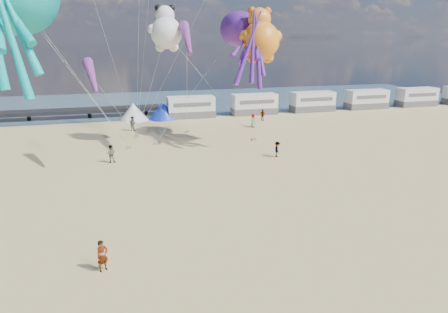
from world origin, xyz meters
TOP-DOWN VIEW (x-y plane):
  - ground at (0.00, 0.00)m, footprint 120.00×120.00m
  - water at (0.00, 55.00)m, footprint 120.00×120.00m
  - motorhome_0 at (6.00, 40.00)m, footprint 6.60×2.50m
  - motorhome_1 at (15.50, 40.00)m, footprint 6.60×2.50m
  - motorhome_2 at (25.00, 40.00)m, footprint 6.60×2.50m
  - motorhome_3 at (34.50, 40.00)m, footprint 6.60×2.50m
  - motorhome_4 at (44.00, 40.00)m, footprint 6.60×2.50m
  - tent_white at (-2.00, 40.00)m, footprint 4.00×4.00m
  - tent_blue at (2.00, 40.00)m, footprint 4.00×4.00m
  - standing_person at (-5.40, 2.62)m, footprint 0.70×0.63m
  - beachgoer_1 at (-2.46, 33.53)m, footprint 1.04×0.99m
  - beachgoer_2 at (10.27, 18.46)m, footprint 0.70×0.83m
  - beachgoer_3 at (15.06, 35.17)m, footprint 1.04×1.14m
  - beachgoer_6 at (12.42, 31.60)m, footprint 0.69×0.74m
  - beachgoer_7 at (-5.01, 20.81)m, footprint 0.88×0.65m
  - sandbag_a at (-3.27, 25.24)m, footprint 0.50×0.35m
  - sandbag_b at (-0.49, 26.01)m, footprint 0.50×0.35m
  - sandbag_c at (10.25, 25.11)m, footprint 0.50×0.35m
  - sandbag_d at (3.76, 30.81)m, footprint 0.50×0.35m
  - sandbag_e at (-2.20, 29.84)m, footprint 0.50×0.35m
  - kite_octopus_purple at (8.81, 26.73)m, footprint 6.93×9.42m
  - kite_panda at (1.12, 25.89)m, footprint 4.47×4.30m
  - kite_teddy_orange at (10.09, 23.21)m, footprint 4.71×4.46m
  - windsock_left at (-11.13, 24.99)m, footprint 2.76×6.96m
  - windsock_mid at (2.53, 22.31)m, footprint 1.45×5.98m
  - windsock_right at (-5.96, 19.41)m, footprint 1.64×4.59m

SIDE VIEW (x-z plane):
  - ground at x=0.00m, z-range 0.00..0.00m
  - water at x=0.00m, z-range 0.02..0.02m
  - sandbag_a at x=-3.27m, z-range 0.00..0.22m
  - sandbag_b at x=-0.49m, z-range 0.00..0.22m
  - sandbag_c at x=10.25m, z-range 0.00..0.22m
  - sandbag_d at x=3.76m, z-range 0.00..0.22m
  - sandbag_e at x=-2.20m, z-range 0.00..0.22m
  - beachgoer_2 at x=10.27m, z-range 0.00..1.50m
  - beachgoer_3 at x=15.06m, z-range 0.00..1.54m
  - standing_person at x=-5.40m, z-range 0.00..1.61m
  - beachgoer_7 at x=-5.01m, z-range 0.00..1.65m
  - beachgoer_6 at x=12.42m, z-range 0.00..1.71m
  - beachgoer_1 at x=-2.46m, z-range 0.00..1.79m
  - tent_white at x=-2.00m, z-range 0.00..2.40m
  - tent_blue at x=2.00m, z-range 0.00..2.40m
  - motorhome_0 at x=6.00m, z-range 0.00..3.00m
  - motorhome_1 at x=15.50m, z-range 0.00..3.00m
  - motorhome_2 at x=25.00m, z-range 0.00..3.00m
  - motorhome_3 at x=34.50m, z-range 0.00..3.00m
  - motorhome_4 at x=44.00m, z-range 0.00..3.00m
  - windsock_right at x=-5.96m, z-range 5.65..10.16m
  - kite_teddy_orange at x=10.09m, z-range 7.46..13.87m
  - windsock_mid at x=2.53m, z-range 7.88..13.81m
  - kite_panda at x=1.12m, z-range 8.73..14.06m
  - kite_octopus_purple at x=8.81m, z-range 6.89..16.79m
  - windsock_left at x=-11.13m, z-range 9.42..16.32m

